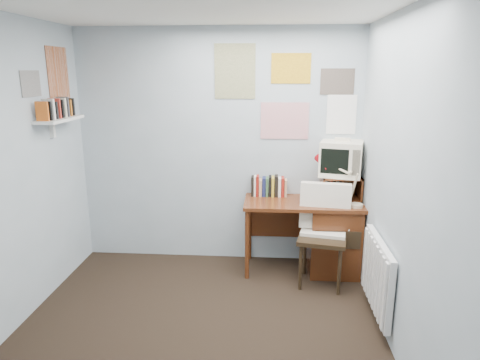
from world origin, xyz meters
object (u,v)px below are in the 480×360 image
object	(u,v)px
desk_chair	(322,238)
crt_tv	(342,157)
desk_lamp	(358,185)
tv_riser	(341,187)
radiator	(378,275)
desk	(328,234)
wall_shelf	(60,119)

from	to	relation	value
desk_chair	crt_tv	bearing A→B (deg)	75.29
desk_lamp	tv_riser	size ratio (longest dim) A/B	1.11
desk_lamp	radiator	distance (m)	0.96
radiator	desk	bearing A→B (deg)	107.24
desk_chair	tv_riser	size ratio (longest dim) A/B	2.41
desk_chair	wall_shelf	size ratio (longest dim) A/B	1.55
tv_riser	crt_tv	distance (m)	0.32
tv_riser	radiator	world-z (taller)	tv_riser
tv_riser	wall_shelf	xyz separation A→B (m)	(-2.69, -0.49, 0.74)
desk	desk_lamp	size ratio (longest dim) A/B	2.71
desk	wall_shelf	xyz separation A→B (m)	(-2.57, -0.38, 1.21)
desk_chair	tv_riser	world-z (taller)	tv_riser
desk_chair	desk_lamp	size ratio (longest dim) A/B	2.17
desk_chair	desk_lamp	bearing A→B (deg)	34.81
desk_lamp	tv_riser	xyz separation A→B (m)	(-0.12, 0.27, -0.10)
desk_lamp	crt_tv	size ratio (longest dim) A/B	1.08
desk_chair	radiator	bearing A→B (deg)	-47.45
desk_lamp	crt_tv	world-z (taller)	crt_tv
desk_chair	tv_riser	distance (m)	0.62
desk	radiator	distance (m)	0.97
desk_lamp	crt_tv	distance (m)	0.38
desk_chair	wall_shelf	distance (m)	2.73
desk_lamp	tv_riser	distance (m)	0.31
crt_tv	radiator	size ratio (longest dim) A/B	0.51
desk_lamp	radiator	xyz separation A→B (m)	(0.05, -0.77, -0.56)
radiator	desk_chair	bearing A→B (deg)	121.61
desk	desk_chair	xyz separation A→B (m)	(-0.10, -0.30, 0.08)
crt_tv	radiator	distance (m)	1.33
wall_shelf	desk_chair	bearing A→B (deg)	1.74
tv_riser	crt_tv	size ratio (longest dim) A/B	0.97
crt_tv	wall_shelf	world-z (taller)	wall_shelf
tv_riser	wall_shelf	distance (m)	2.83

